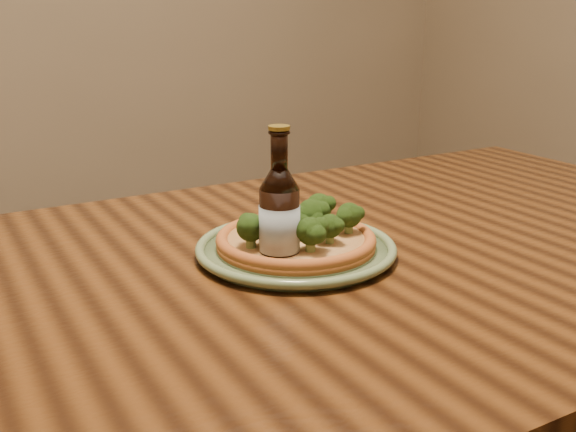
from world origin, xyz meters
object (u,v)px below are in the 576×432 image
plate (296,249)px  beer_bottle (279,219)px  pizza (297,236)px  table (333,310)px

plate → beer_bottle: bearing=-140.5°
pizza → beer_bottle: 0.08m
plate → pizza: size_ratio=1.26×
pizza → beer_bottle: (-0.05, -0.04, 0.04)m
pizza → beer_bottle: size_ratio=1.16×
table → plate: 0.12m
table → beer_bottle: 0.20m
table → plate: bearing=162.4°
pizza → beer_bottle: beer_bottle is taller
table → beer_bottle: beer_bottle is taller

